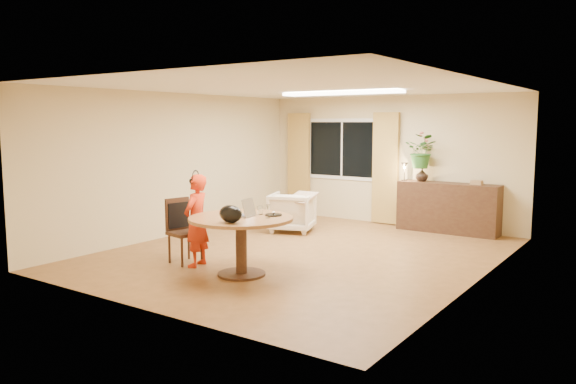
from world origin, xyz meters
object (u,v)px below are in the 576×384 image
object	(u,v)px
child	(196,221)
dining_table	(241,229)
dining_chair	(185,231)
sideboard	(448,208)
armchair	(292,212)

from	to	relation	value
child	dining_table	bearing A→B (deg)	75.28
dining_chair	sideboard	distance (m)	5.09
dining_table	armchair	xyz separation A→B (m)	(-1.18, 2.96, -0.26)
child	sideboard	xyz separation A→B (m)	(2.14, 4.52, -0.20)
dining_chair	child	distance (m)	0.32
child	sideboard	world-z (taller)	child
dining_table	dining_chair	world-z (taller)	dining_chair
dining_chair	sideboard	bearing A→B (deg)	73.73
dining_chair	child	world-z (taller)	child
sideboard	armchair	bearing A→B (deg)	-147.41
child	sideboard	size ratio (longest dim) A/B	0.71
dining_table	child	world-z (taller)	child
armchair	dining_chair	bearing A→B (deg)	71.26
child	armchair	world-z (taller)	child
dining_table	child	xyz separation A→B (m)	(-0.84, 0.02, 0.03)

